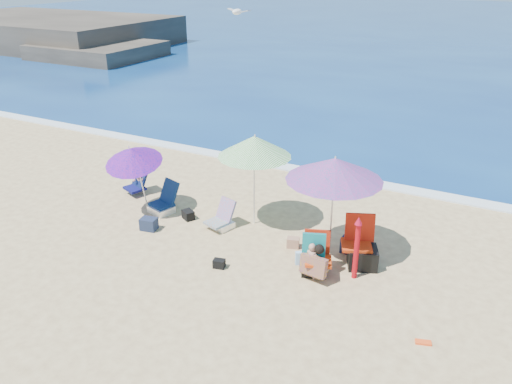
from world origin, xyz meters
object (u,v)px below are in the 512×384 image
at_px(camp_chair_right, 314,259).
at_px(person_center, 313,262).
at_px(umbrella_striped, 255,146).
at_px(furled_umbrella, 357,245).
at_px(camp_chair_left, 361,252).
at_px(person_left, 139,179).
at_px(chair_rainbow, 222,221).
at_px(umbrella_turquoise, 335,169).
at_px(seagull, 237,12).
at_px(chair_navy, 163,204).
at_px(umbrella_blue, 133,156).

relative_size(camp_chair_right, person_center, 1.18).
bearing_deg(umbrella_striped, furled_umbrella, -21.57).
height_order(camp_chair_left, person_left, camp_chair_left).
relative_size(chair_rainbow, person_left, 0.82).
bearing_deg(camp_chair_right, umbrella_turquoise, 87.73).
distance_m(chair_rainbow, person_center, 2.81).
bearing_deg(umbrella_turquoise, person_left, 173.40).
xyz_separation_m(umbrella_turquoise, seagull, (-2.78, 1.19, 2.67)).
height_order(umbrella_turquoise, furled_umbrella, umbrella_turquoise).
bearing_deg(person_left, chair_navy, -25.17).
bearing_deg(person_left, camp_chair_right, -14.54).
relative_size(person_center, person_left, 0.85).
height_order(person_center, seagull, seagull).
distance_m(person_center, person_left, 5.75).
bearing_deg(umbrella_striped, seagull, 138.62).
bearing_deg(camp_chair_left, umbrella_blue, -177.40).
relative_size(chair_rainbow, camp_chair_left, 0.73).
bearing_deg(furled_umbrella, person_center, -148.35).
xyz_separation_m(chair_navy, camp_chair_right, (4.25, -0.85, 0.14)).
relative_size(camp_chair_right, seagull, 1.35).
distance_m(umbrella_blue, camp_chair_left, 5.58).
bearing_deg(umbrella_turquoise, umbrella_striped, 165.45).
xyz_separation_m(camp_chair_left, seagull, (-3.47, 1.26, 4.29)).
bearing_deg(seagull, umbrella_blue, -142.70).
bearing_deg(umbrella_turquoise, umbrella_blue, -176.20).
bearing_deg(seagull, furled_umbrella, -26.61).
relative_size(chair_navy, chair_rainbow, 1.08).
xyz_separation_m(chair_rainbow, seagull, (-0.18, 1.18, 4.42)).
height_order(umbrella_blue, person_center, umbrella_blue).
bearing_deg(chair_navy, seagull, 36.69).
distance_m(umbrella_blue, person_left, 1.62).
height_order(umbrella_blue, camp_chair_right, umbrella_blue).
height_order(umbrella_striped, chair_rainbow, umbrella_striped).
bearing_deg(chair_rainbow, furled_umbrella, -9.75).
xyz_separation_m(umbrella_blue, camp_chair_left, (5.45, 0.25, -1.19)).
distance_m(umbrella_blue, chair_navy, 1.43).
relative_size(furled_umbrella, chair_rainbow, 1.78).
bearing_deg(person_left, umbrella_turquoise, -6.60).
height_order(person_center, person_left, person_left).
distance_m(umbrella_turquoise, camp_chair_left, 1.76).
bearing_deg(person_center, person_left, 163.64).
relative_size(furled_umbrella, chair_navy, 1.64).
xyz_separation_m(umbrella_striped, chair_rainbow, (-0.58, -0.51, -1.73)).
distance_m(umbrella_blue, person_center, 4.95).
bearing_deg(chair_navy, umbrella_blue, -140.81).
bearing_deg(chair_rainbow, seagull, 98.47).
bearing_deg(camp_chair_left, seagull, 160.03).
relative_size(umbrella_striped, seagull, 3.21).
height_order(umbrella_turquoise, umbrella_striped, umbrella_turquoise).
height_order(camp_chair_left, person_center, camp_chair_left).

